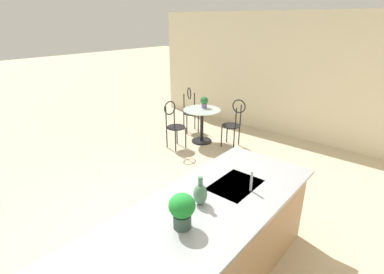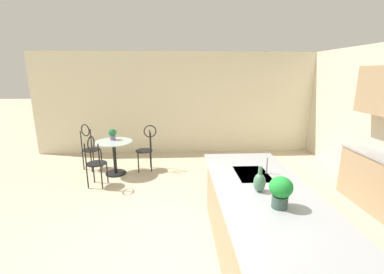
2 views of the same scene
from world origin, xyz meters
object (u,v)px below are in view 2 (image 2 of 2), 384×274
(bistro_table, at_px, (114,154))
(chair_by_island, at_px, (89,145))
(chair_near_window, at_px, (146,146))
(vase_on_counter, at_px, (260,182))
(potted_plant_on_table, at_px, (112,134))
(potted_plant_counter_near, at_px, (281,190))
(chair_toward_desk, at_px, (95,159))

(bistro_table, xyz_separation_m, chair_by_island, (-0.37, -0.64, 0.13))
(chair_near_window, height_order, vase_on_counter, vase_on_counter)
(potted_plant_on_table, bearing_deg, bistro_table, 18.33)
(potted_plant_counter_near, bearing_deg, bistro_table, -144.23)
(bistro_table, relative_size, potted_plant_counter_near, 2.57)
(chair_near_window, relative_size, chair_toward_desk, 1.00)
(potted_plant_counter_near, bearing_deg, potted_plant_on_table, -144.81)
(bistro_table, height_order, chair_near_window, chair_near_window)
(potted_plant_counter_near, bearing_deg, chair_near_window, -154.23)
(bistro_table, xyz_separation_m, chair_toward_desk, (0.66, -0.21, 0.13))
(chair_toward_desk, bearing_deg, vase_on_counter, 47.67)
(chair_by_island, distance_m, potted_plant_counter_near, 4.73)
(chair_near_window, xyz_separation_m, chair_by_island, (-0.16, -1.31, 0.00))
(chair_toward_desk, bearing_deg, potted_plant_on_table, 168.14)
(chair_near_window, relative_size, vase_on_counter, 3.62)
(chair_by_island, relative_size, chair_toward_desk, 1.00)
(bistro_table, xyz_separation_m, potted_plant_on_table, (-0.13, -0.04, 0.43))
(vase_on_counter, bearing_deg, chair_toward_desk, -132.33)
(chair_toward_desk, height_order, potted_plant_on_table, chair_toward_desk)
(chair_toward_desk, distance_m, potted_plant_on_table, 0.86)
(chair_toward_desk, distance_m, vase_on_counter, 3.36)
(bistro_table, relative_size, chair_by_island, 0.77)
(chair_by_island, bearing_deg, chair_toward_desk, 22.79)
(bistro_table, xyz_separation_m, vase_on_counter, (2.90, 2.25, 0.58))
(chair_by_island, height_order, potted_plant_on_table, chair_by_island)
(bistro_table, distance_m, vase_on_counter, 3.72)
(bistro_table, height_order, chair_toward_desk, chair_toward_desk)
(bistro_table, relative_size, potted_plant_on_table, 3.29)
(chair_near_window, height_order, chair_by_island, same)
(bistro_table, distance_m, chair_toward_desk, 0.70)
(potted_plant_on_table, bearing_deg, chair_toward_desk, -11.86)
(chair_by_island, relative_size, potted_plant_counter_near, 3.35)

